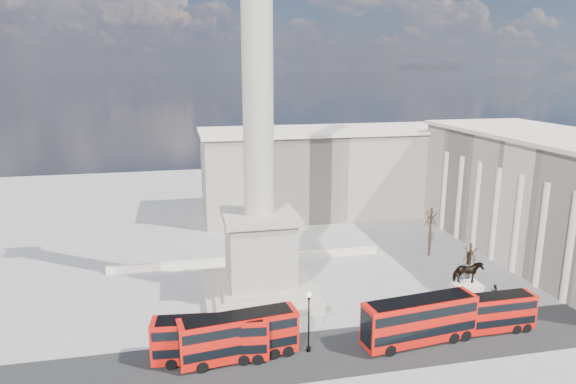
{
  "coord_description": "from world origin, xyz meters",
  "views": [
    {
      "loc": [
        -9.31,
        -54.63,
        28.09
      ],
      "look_at": [
        3.05,
        2.58,
        13.84
      ],
      "focal_mm": 32.0,
      "sensor_mm": 36.0,
      "label": 1
    }
  ],
  "objects_px": {
    "red_bus_a": "(211,338)",
    "pedestrian_crossing": "(425,307)",
    "pedestrian_walking": "(426,312)",
    "red_bus_c": "(420,320)",
    "pedestrian_standing": "(494,291)",
    "equestrian_statue": "(466,295)",
    "red_bus_b": "(239,336)",
    "victorian_lamp": "(309,317)",
    "red_bus_d": "(489,313)",
    "nelsons_column": "(259,196)"
  },
  "relations": [
    {
      "from": "red_bus_c",
      "to": "pedestrian_walking",
      "type": "xyz_separation_m",
      "value": [
        3.27,
        4.78,
        -1.83
      ]
    },
    {
      "from": "pedestrian_walking",
      "to": "pedestrian_crossing",
      "type": "distance_m",
      "value": 1.17
    },
    {
      "from": "pedestrian_walking",
      "to": "pedestrian_crossing",
      "type": "xyz_separation_m",
      "value": [
        0.4,
        1.09,
        0.05
      ]
    },
    {
      "from": "red_bus_b",
      "to": "equestrian_statue",
      "type": "relative_size",
      "value": 1.46
    },
    {
      "from": "red_bus_b",
      "to": "red_bus_c",
      "type": "relative_size",
      "value": 0.95
    },
    {
      "from": "nelsons_column",
      "to": "red_bus_a",
      "type": "xyz_separation_m",
      "value": [
        -7.07,
        -13.93,
        -10.52
      ]
    },
    {
      "from": "victorian_lamp",
      "to": "equestrian_statue",
      "type": "height_order",
      "value": "equestrian_statue"
    },
    {
      "from": "red_bus_d",
      "to": "pedestrian_crossing",
      "type": "bearing_deg",
      "value": 130.48
    },
    {
      "from": "red_bus_a",
      "to": "pedestrian_walking",
      "type": "bearing_deg",
      "value": 14.44
    },
    {
      "from": "red_bus_c",
      "to": "victorian_lamp",
      "type": "bearing_deg",
      "value": 169.4
    },
    {
      "from": "pedestrian_walking",
      "to": "equestrian_statue",
      "type": "bearing_deg",
      "value": 0.68
    },
    {
      "from": "nelsons_column",
      "to": "red_bus_c",
      "type": "relative_size",
      "value": 3.97
    },
    {
      "from": "red_bus_b",
      "to": "pedestrian_crossing",
      "type": "distance_m",
      "value": 22.95
    },
    {
      "from": "red_bus_c",
      "to": "pedestrian_standing",
      "type": "distance_m",
      "value": 16.12
    },
    {
      "from": "victorian_lamp",
      "to": "pedestrian_standing",
      "type": "relative_size",
      "value": 3.47
    },
    {
      "from": "red_bus_d",
      "to": "pedestrian_crossing",
      "type": "distance_m",
      "value": 7.21
    },
    {
      "from": "red_bus_c",
      "to": "equestrian_statue",
      "type": "xyz_separation_m",
      "value": [
        7.53,
        3.9,
        0.22
      ]
    },
    {
      "from": "nelsons_column",
      "to": "pedestrian_crossing",
      "type": "distance_m",
      "value": 23.57
    },
    {
      "from": "nelsons_column",
      "to": "pedestrian_walking",
      "type": "height_order",
      "value": "nelsons_column"
    },
    {
      "from": "equestrian_statue",
      "to": "pedestrian_crossing",
      "type": "relative_size",
      "value": 4.87
    },
    {
      "from": "victorian_lamp",
      "to": "pedestrian_crossing",
      "type": "bearing_deg",
      "value": 18.21
    },
    {
      "from": "nelsons_column",
      "to": "pedestrian_crossing",
      "type": "bearing_deg",
      "value": -27.26
    },
    {
      "from": "red_bus_a",
      "to": "equestrian_statue",
      "type": "bearing_deg",
      "value": 11.53
    },
    {
      "from": "red_bus_d",
      "to": "equestrian_statue",
      "type": "distance_m",
      "value": 3.49
    },
    {
      "from": "nelsons_column",
      "to": "red_bus_d",
      "type": "height_order",
      "value": "nelsons_column"
    },
    {
      "from": "nelsons_column",
      "to": "red_bus_a",
      "type": "height_order",
      "value": "nelsons_column"
    },
    {
      "from": "red_bus_a",
      "to": "pedestrian_crossing",
      "type": "height_order",
      "value": "red_bus_a"
    },
    {
      "from": "nelsons_column",
      "to": "red_bus_b",
      "type": "distance_m",
      "value": 18.12
    },
    {
      "from": "red_bus_c",
      "to": "equestrian_statue",
      "type": "relative_size",
      "value": 1.53
    },
    {
      "from": "red_bus_b",
      "to": "pedestrian_crossing",
      "type": "xyz_separation_m",
      "value": [
        22.37,
        4.89,
        -1.65
      ]
    },
    {
      "from": "red_bus_d",
      "to": "pedestrian_crossing",
      "type": "height_order",
      "value": "red_bus_d"
    },
    {
      "from": "victorian_lamp",
      "to": "pedestrian_standing",
      "type": "height_order",
      "value": "victorian_lamp"
    },
    {
      "from": "equestrian_statue",
      "to": "pedestrian_crossing",
      "type": "distance_m",
      "value": 4.77
    },
    {
      "from": "pedestrian_standing",
      "to": "equestrian_statue",
      "type": "bearing_deg",
      "value": 16.39
    },
    {
      "from": "red_bus_b",
      "to": "red_bus_d",
      "type": "height_order",
      "value": "red_bus_b"
    },
    {
      "from": "nelsons_column",
      "to": "equestrian_statue",
      "type": "height_order",
      "value": "nelsons_column"
    },
    {
      "from": "red_bus_b",
      "to": "victorian_lamp",
      "type": "relative_size",
      "value": 1.83
    },
    {
      "from": "pedestrian_crossing",
      "to": "pedestrian_walking",
      "type": "bearing_deg",
      "value": 152.16
    },
    {
      "from": "red_bus_a",
      "to": "equestrian_statue",
      "type": "distance_m",
      "value": 29.05
    },
    {
      "from": "red_bus_c",
      "to": "equestrian_statue",
      "type": "height_order",
      "value": "equestrian_statue"
    },
    {
      "from": "equestrian_statue",
      "to": "red_bus_b",
      "type": "bearing_deg",
      "value": -173.66
    },
    {
      "from": "pedestrian_walking",
      "to": "nelsons_column",
      "type": "bearing_deg",
      "value": 161.84
    },
    {
      "from": "red_bus_d",
      "to": "red_bus_a",
      "type": "bearing_deg",
      "value": 177.92
    },
    {
      "from": "red_bus_a",
      "to": "pedestrian_standing",
      "type": "relative_size",
      "value": 6.12
    },
    {
      "from": "victorian_lamp",
      "to": "pedestrian_standing",
      "type": "distance_m",
      "value": 26.82
    },
    {
      "from": "equestrian_statue",
      "to": "pedestrian_standing",
      "type": "xyz_separation_m",
      "value": [
        6.46,
        3.94,
        -1.9
      ]
    },
    {
      "from": "pedestrian_walking",
      "to": "red_bus_d",
      "type": "bearing_deg",
      "value": -27.44
    },
    {
      "from": "pedestrian_crossing",
      "to": "red_bus_d",
      "type": "bearing_deg",
      "value": -146.43
    },
    {
      "from": "red_bus_a",
      "to": "red_bus_d",
      "type": "distance_m",
      "value": 29.75
    },
    {
      "from": "red_bus_d",
      "to": "victorian_lamp",
      "type": "relative_size",
      "value": 1.61
    }
  ]
}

